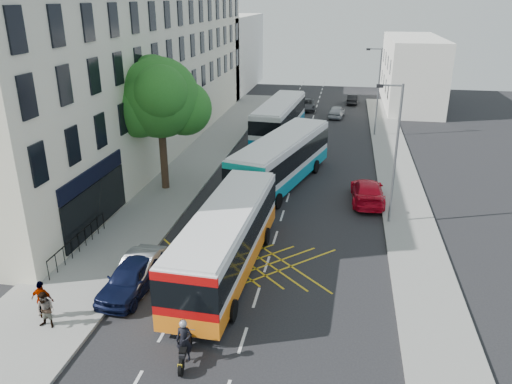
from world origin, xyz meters
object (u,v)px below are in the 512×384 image
at_px(lamp_near, 394,148).
at_px(bus_mid, 282,160).
at_px(street_tree, 159,99).
at_px(distant_car_silver, 337,112).
at_px(distant_car_dark, 353,99).
at_px(pedestrian_near, 45,310).
at_px(parked_car_blue, 131,278).
at_px(motorbike, 184,342).
at_px(pedestrian_far, 43,300).
at_px(red_hatchback, 368,191).
at_px(lamp_far, 377,87).
at_px(distant_car_grey, 306,105).
at_px(bus_far, 279,119).
at_px(bus_near, 226,239).
at_px(parked_car_silver, 138,270).

distance_m(lamp_near, bus_mid, 9.23).
height_order(street_tree, distant_car_silver, street_tree).
distance_m(distant_car_dark, pedestrian_near, 49.34).
bearing_deg(parked_car_blue, motorbike, -42.35).
bearing_deg(bus_mid, pedestrian_far, -98.47).
bearing_deg(distant_car_silver, pedestrian_near, 81.65).
distance_m(street_tree, red_hatchback, 14.74).
bearing_deg(street_tree, bus_mid, 17.31).
relative_size(lamp_near, red_hatchback, 1.61).
bearing_deg(distant_car_silver, lamp_far, 122.84).
bearing_deg(pedestrian_far, motorbike, 170.04).
relative_size(distant_car_dark, pedestrian_near, 2.26).
distance_m(lamp_far, distant_car_grey, 13.50).
xyz_separation_m(street_tree, lamp_near, (14.71, -2.97, -1.68)).
bearing_deg(bus_far, distant_car_dark, 72.61).
distance_m(distant_car_dark, pedestrian_far, 48.91).
relative_size(motorbike, red_hatchback, 0.41).
distance_m(distant_car_silver, distant_car_dark, 7.99).
height_order(bus_mid, pedestrian_far, bus_mid).
xyz_separation_m(bus_near, bus_mid, (1.07, 12.32, 0.12)).
bearing_deg(bus_near, street_tree, 126.39).
xyz_separation_m(distant_car_silver, distant_car_dark, (1.76, 7.79, -0.06)).
relative_size(bus_mid, pedestrian_near, 8.04).
bearing_deg(red_hatchback, parked_car_silver, 46.03).
relative_size(lamp_near, distant_car_silver, 2.10).
distance_m(bus_mid, distant_car_silver, 22.21).
bearing_deg(bus_near, distant_car_dark, 84.15).
relative_size(lamp_near, bus_near, 0.69).
xyz_separation_m(lamp_near, lamp_far, (0.00, 20.00, 0.00)).
height_order(parked_car_blue, distant_car_dark, parked_car_blue).
bearing_deg(parked_car_blue, bus_mid, 76.46).
bearing_deg(bus_far, street_tree, -106.87).
relative_size(bus_far, red_hatchback, 2.47).
distance_m(lamp_near, distant_car_grey, 31.74).
height_order(street_tree, distant_car_dark, street_tree).
height_order(lamp_far, bus_far, lamp_far).
bearing_deg(distant_car_dark, red_hatchback, 95.21).
relative_size(parked_car_blue, pedestrian_far, 2.56).
height_order(bus_mid, parked_car_silver, bus_mid).
height_order(red_hatchback, pedestrian_far, pedestrian_far).
height_order(distant_car_grey, pedestrian_near, pedestrian_near).
bearing_deg(lamp_near, red_hatchback, 108.60).
bearing_deg(lamp_near, distant_car_silver, 97.70).
xyz_separation_m(bus_far, motorbike, (0.79, -31.56, -0.94)).
height_order(lamp_near, red_hatchback, lamp_near).
distance_m(motorbike, distant_car_grey, 44.18).
distance_m(lamp_far, motorbike, 34.70).
bearing_deg(bus_far, parked_car_silver, -91.86).
height_order(parked_car_silver, distant_car_silver, parked_car_silver).
relative_size(lamp_far, bus_near, 0.69).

